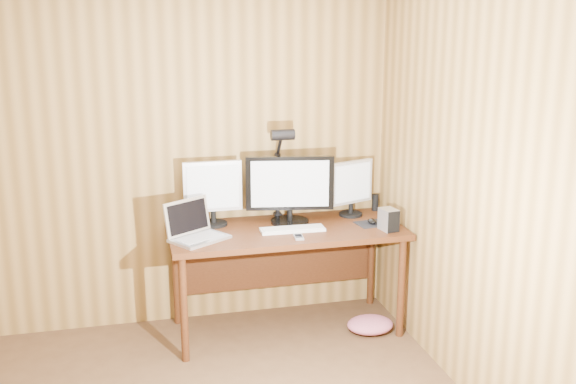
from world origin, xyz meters
name	(u,v)px	position (x,y,z in m)	size (l,w,h in m)	color
room_shell	(159,244)	(0.00, 0.00, 1.25)	(4.00, 4.00, 4.00)	#53371F
desk	(284,242)	(0.93, 1.70, 0.63)	(1.60, 0.70, 0.75)	#45210E
monitor_center	(290,189)	(0.99, 1.75, 1.00)	(0.61, 0.27, 0.48)	black
monitor_left	(213,191)	(0.46, 1.82, 0.99)	(0.40, 0.19, 0.45)	black
monitor_right	(351,187)	(1.46, 1.82, 0.97)	(0.35, 0.17, 0.41)	black
laptop	(194,229)	(0.30, 1.56, 0.81)	(0.44, 0.42, 0.25)	silver
keyboard	(292,229)	(0.96, 1.57, 0.76)	(0.44, 0.14, 0.02)	white
mousepad	(372,224)	(1.54, 1.59, 0.75)	(0.21, 0.18, 0.00)	black
mouse	(372,221)	(1.54, 1.59, 0.77)	(0.06, 0.10, 0.04)	black
hard_drive	(389,220)	(1.59, 1.42, 0.82)	(0.11, 0.15, 0.15)	silver
phone	(299,237)	(0.96, 1.41, 0.76)	(0.07, 0.12, 0.02)	silver
speaker	(375,202)	(1.68, 1.91, 0.81)	(0.05, 0.05, 0.12)	black
desk_lamp	(280,160)	(0.94, 1.85, 1.19)	(0.16, 0.23, 0.70)	black
fabric_pile	(370,325)	(1.49, 1.45, 0.05)	(0.33, 0.27, 0.10)	#C35E76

